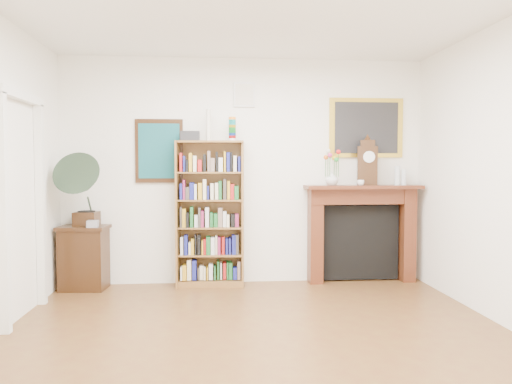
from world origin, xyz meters
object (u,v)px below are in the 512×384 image
bookshelf (210,205)px  teacup (361,183)px  mantel_clock (367,164)px  bottle_right (404,177)px  fireplace (361,224)px  flower_vase (332,179)px  side_cabinet (84,258)px  gramophone (83,185)px  bottle_left (397,176)px  cd_stack (93,224)px

bookshelf → teacup: bookshelf is taller
mantel_clock → bottle_right: mantel_clock is taller
fireplace → flower_vase: (-0.39, -0.03, 0.58)m
fireplace → bottle_right: (0.52, -0.07, 0.60)m
side_cabinet → mantel_clock: 3.63m
gramophone → bottle_left: gramophone is taller
bookshelf → cd_stack: 1.38m
flower_vase → fireplace: bearing=4.3°
cd_stack → teacup: 3.23m
bookshelf → teacup: (1.84, -0.08, 0.27)m
fireplace → bottle_left: (0.44, -0.05, 0.62)m
cd_stack → flower_vase: bearing=4.6°
bookshelf → flower_vase: size_ratio=12.41×
gramophone → bottle_left: bearing=6.4°
cd_stack → bottle_left: (3.70, 0.21, 0.55)m
bookshelf → flower_vase: 1.54m
side_cabinet → cd_stack: size_ratio=6.31×
fireplace → cd_stack: fireplace is taller
mantel_clock → teacup: 0.28m
fireplace → bottle_left: bottle_left is taller
gramophone → teacup: gramophone is taller
flower_vase → teacup: flower_vase is taller
bookshelf → gramophone: (-1.48, -0.14, 0.26)m
fireplace → teacup: (-0.06, -0.14, 0.53)m
side_cabinet → bottle_left: size_ratio=3.16×
teacup → bottle_left: bearing=10.7°
mantel_clock → side_cabinet: bearing=-165.9°
bottle_left → flower_vase: bearing=178.7°
fireplace → flower_vase: flower_vase is taller
mantel_clock → bottle_left: mantel_clock is taller
fireplace → mantel_clock: size_ratio=2.60×
bookshelf → gramophone: bookshelf is taller
mantel_clock → fireplace: bearing=151.4°
mantel_clock → bottle_right: size_ratio=2.80×
teacup → bottle_right: bottle_right is taller
mantel_clock → flower_vase: bearing=-169.4°
bookshelf → flower_vase: bookshelf is taller
mantel_clock → cd_stack: bearing=-163.3°
gramophone → flower_vase: 2.99m
teacup → bottle_right: (0.57, 0.07, 0.07)m
bookshelf → side_cabinet: (-1.50, -0.06, -0.61)m
bookshelf → bottle_left: bearing=4.9°
bottle_left → gramophone: bearing=-177.7°
bookshelf → bottle_right: bearing=4.4°
teacup → fireplace: bearing=68.8°
flower_vase → bottle_right: bottle_right is taller
bottle_right → teacup: bearing=-173.0°
bookshelf → gramophone: 1.50m
mantel_clock → bottle_left: size_ratio=2.34×
bottle_left → bookshelf: bearing=-179.7°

